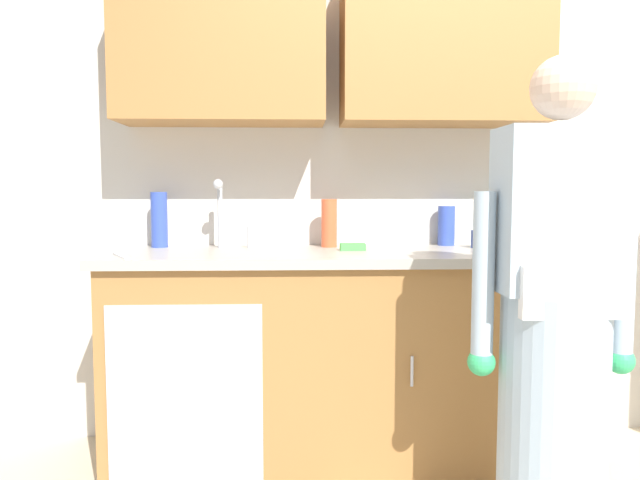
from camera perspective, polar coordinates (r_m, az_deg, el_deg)
kitchen_wall_with_uppers at (r=2.98m, az=9.08°, el=9.90°), size 4.80×0.44×2.70m
counter_cabinet at (r=2.73m, az=1.30°, el=-11.34°), size 1.90×0.62×0.90m
countertop at (r=2.64m, az=1.38°, el=-1.46°), size 1.96×0.66×0.04m
sink at (r=2.65m, az=-8.88°, el=-1.35°), size 0.50×0.36×0.35m
person_at_sink at (r=2.11m, az=21.20°, el=-9.65°), size 0.55×0.34×1.62m
bottle_dish_liquid at (r=2.89m, az=-14.90°, el=1.85°), size 0.08×0.08×0.25m
bottle_cleaner_spray at (r=2.95m, az=11.87°, el=1.32°), size 0.08×0.08×0.19m
bottle_water_tall at (r=3.03m, az=18.36°, el=1.55°), size 0.08×0.08×0.22m
bottle_water_short at (r=2.97m, az=16.63°, el=1.30°), size 0.07×0.07×0.19m
bottle_soap at (r=2.80m, az=0.87°, el=1.60°), size 0.07×0.07×0.22m
cup_by_sink at (r=2.86m, az=14.78°, el=0.08°), size 0.08×0.08×0.08m
knife_on_counter at (r=2.53m, az=-18.19°, el=-1.44°), size 0.13×0.22×0.01m
sponge at (r=2.66m, az=3.10°, el=-0.65°), size 0.11×0.07×0.03m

